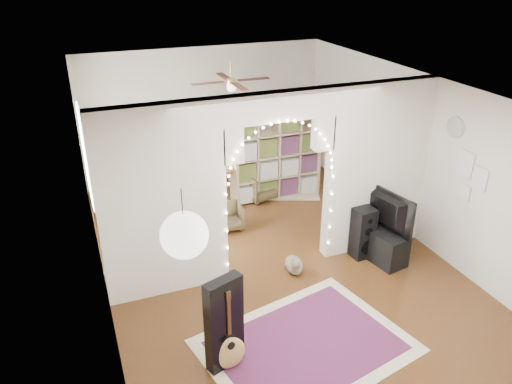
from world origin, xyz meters
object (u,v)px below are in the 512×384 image
object	(u,v)px
media_console	(377,242)
bookcase	(276,154)
acoustic_guitar	(230,341)
dining_chair_right	(228,217)
floor_speaker	(363,233)
dining_chair_left	(260,185)
dining_table	(215,169)

from	to	relation	value
media_console	bookcase	xyz separation A→B (m)	(-0.62, 2.58, 0.63)
media_console	acoustic_guitar	bearing A→B (deg)	-164.41
dining_chair_right	floor_speaker	bearing A→B (deg)	-39.51
floor_speaker	dining_chair_right	xyz separation A→B (m)	(-1.66, 1.61, -0.19)
acoustic_guitar	bookcase	bearing A→B (deg)	43.45
bookcase	dining_chair_right	xyz separation A→B (m)	(-1.26, -0.88, -0.66)
acoustic_guitar	dining_chair_right	world-z (taller)	acoustic_guitar
bookcase	dining_chair_right	bearing A→B (deg)	-123.50
floor_speaker	dining_chair_left	xyz separation A→B (m)	(-0.73, 2.50, -0.13)
bookcase	dining_chair_left	size ratio (longest dim) A/B	2.91
acoustic_guitar	floor_speaker	world-z (taller)	acoustic_guitar
media_console	dining_table	xyz separation A→B (m)	(-1.78, 2.76, 0.43)
acoustic_guitar	dining_table	size ratio (longest dim) A/B	0.68
floor_speaker	dining_chair_left	size ratio (longest dim) A/B	1.36
bookcase	dining_chair_left	bearing A→B (deg)	-160.93
acoustic_guitar	media_console	size ratio (longest dim) A/B	0.91
floor_speaker	acoustic_guitar	bearing A→B (deg)	-155.40
dining_table	acoustic_guitar	bearing A→B (deg)	-116.98
bookcase	floor_speaker	bearing A→B (deg)	-59.13
media_console	dining_table	bearing A→B (deg)	112.49
dining_chair_left	acoustic_guitar	bearing A→B (deg)	-130.97
dining_chair_left	dining_chair_right	distance (m)	1.30
media_console	bookcase	size ratio (longest dim) A/B	0.57
media_console	dining_table	world-z (taller)	dining_table
media_console	floor_speaker	bearing A→B (deg)	147.04
dining_table	dining_chair_right	world-z (taller)	dining_table
media_console	dining_chair_right	bearing A→B (deg)	127.57
floor_speaker	dining_chair_right	size ratio (longest dim) A/B	1.73
dining_chair_left	bookcase	bearing A→B (deg)	-17.42
floor_speaker	dining_chair_left	bearing A→B (deg)	101.63
floor_speaker	dining_chair_right	world-z (taller)	floor_speaker
bookcase	dining_chair_left	xyz separation A→B (m)	(-0.32, 0.01, -0.61)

